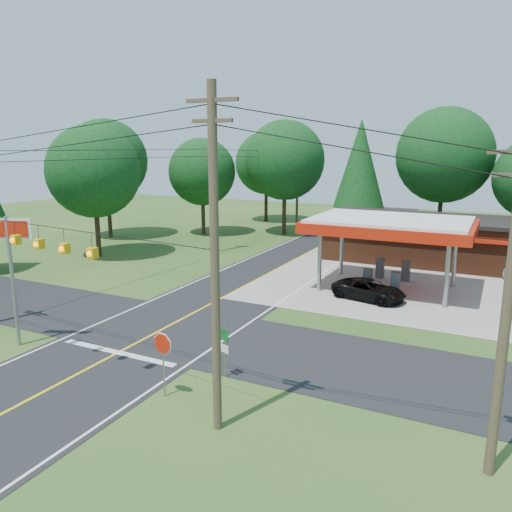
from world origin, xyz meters
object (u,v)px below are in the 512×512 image
at_px(big_stop_sign, 9,252).
at_px(octagonal_stop_sign, 163,349).
at_px(gas_canopy, 390,227).
at_px(suv_car, 369,290).

height_order(big_stop_sign, octagonal_stop_sign, big_stop_sign).
distance_m(gas_canopy, octagonal_stop_sign, 19.67).
bearing_deg(suv_car, big_stop_sign, 150.46).
bearing_deg(suv_car, gas_canopy, 2.97).
xyz_separation_m(suv_car, big_stop_sign, (-13.50, -15.01, 4.06)).
distance_m(big_stop_sign, octagonal_stop_sign, 9.93).
distance_m(gas_canopy, big_stop_sign, 22.82).
relative_size(suv_car, big_stop_sign, 0.72).
height_order(gas_canopy, octagonal_stop_sign, gas_canopy).
xyz_separation_m(suv_car, octagonal_stop_sign, (-4.00, -16.01, 1.35)).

